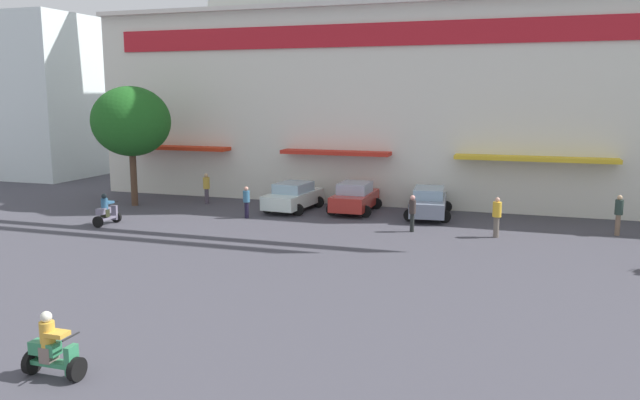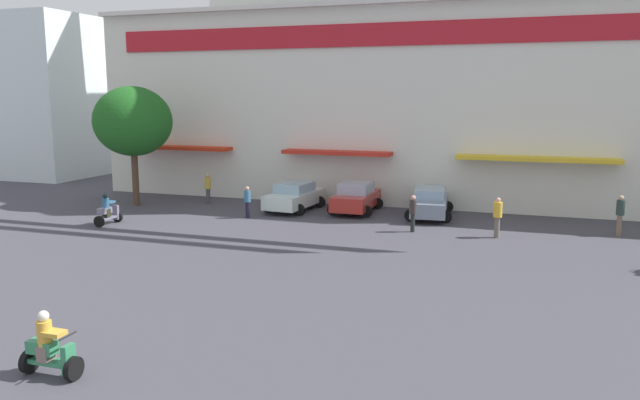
{
  "view_description": "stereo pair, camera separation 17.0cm",
  "coord_description": "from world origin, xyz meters",
  "views": [
    {
      "loc": [
        4.6,
        -2.83,
        6.05
      ],
      "look_at": [
        -2.9,
        19.91,
        1.98
      ],
      "focal_mm": 35.08,
      "sensor_mm": 36.0,
      "label": 1
    },
    {
      "loc": [
        4.76,
        -2.78,
        6.05
      ],
      "look_at": [
        -2.9,
        19.91,
        1.98
      ],
      "focal_mm": 35.08,
      "sensor_mm": 36.0,
      "label": 2
    }
  ],
  "objects": [
    {
      "name": "plaza_tree_0",
      "position": [
        -15.67,
        26.1,
        4.58
      ],
      "size": [
        4.38,
        3.81,
        6.48
      ],
      "color": "#513929",
      "rests_on": "ground"
    },
    {
      "name": "pedestrian_1",
      "position": [
        -0.02,
        24.24,
        0.96
      ],
      "size": [
        0.42,
        0.42,
        1.65
      ],
      "color": "#222524",
      "rests_on": "ground"
    },
    {
      "name": "parked_car_0",
      "position": [
        -6.86,
        27.47,
        0.75
      ],
      "size": [
        2.6,
        4.28,
        1.48
      ],
      "color": "silver",
      "rests_on": "ground"
    },
    {
      "name": "colonial_building",
      "position": [
        0.0,
        36.59,
        9.45
      ],
      "size": [
        40.26,
        18.03,
        21.45
      ],
      "color": "silver",
      "rests_on": "ground"
    },
    {
      "name": "flank_building_left",
      "position": [
        -30.38,
        36.31,
        5.82
      ],
      "size": [
        9.25,
        9.9,
        11.65
      ],
      "color": "silver",
      "rests_on": "ground"
    },
    {
      "name": "pedestrian_2",
      "position": [
        -12.15,
        27.8,
        0.97
      ],
      "size": [
        0.52,
        0.52,
        1.71
      ],
      "color": "#483F4B",
      "rests_on": "ground"
    },
    {
      "name": "ground_plane",
      "position": [
        0.0,
        13.0,
        0.0
      ],
      "size": [
        128.0,
        128.0,
        0.0
      ],
      "primitive_type": "plane",
      "color": "#43424B"
    },
    {
      "name": "parked_car_2",
      "position": [
        0.16,
        27.93,
        0.74
      ],
      "size": [
        2.53,
        4.51,
        1.46
      ],
      "color": "gray",
      "rests_on": "ground"
    },
    {
      "name": "pedestrian_4",
      "position": [
        8.56,
        26.29,
        1.02
      ],
      "size": [
        0.48,
        0.48,
        1.77
      ],
      "color": "#7D6350",
      "rests_on": "ground"
    },
    {
      "name": "scooter_rider_6",
      "position": [
        -13.83,
        21.23,
        0.62
      ],
      "size": [
        0.59,
        1.45,
        1.51
      ],
      "color": "black",
      "rests_on": "ground"
    },
    {
      "name": "scooter_rider_4",
      "position": [
        -4.85,
        7.42,
        0.6
      ],
      "size": [
        1.32,
        0.53,
        1.48
      ],
      "color": "black",
      "rests_on": "ground"
    },
    {
      "name": "pedestrian_3",
      "position": [
        -8.31,
        24.76,
        0.9
      ],
      "size": [
        0.38,
        0.38,
        1.58
      ],
      "color": "black",
      "rests_on": "ground"
    },
    {
      "name": "parked_car_1",
      "position": [
        -3.65,
        27.95,
        0.78
      ],
      "size": [
        2.34,
        3.91,
        1.56
      ],
      "color": "#B02B24",
      "rests_on": "ground"
    },
    {
      "name": "pedestrian_0",
      "position": [
        3.59,
        24.26,
        0.99
      ],
      "size": [
        0.5,
        0.5,
        1.74
      ],
      "color": "#6B6157",
      "rests_on": "ground"
    }
  ]
}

